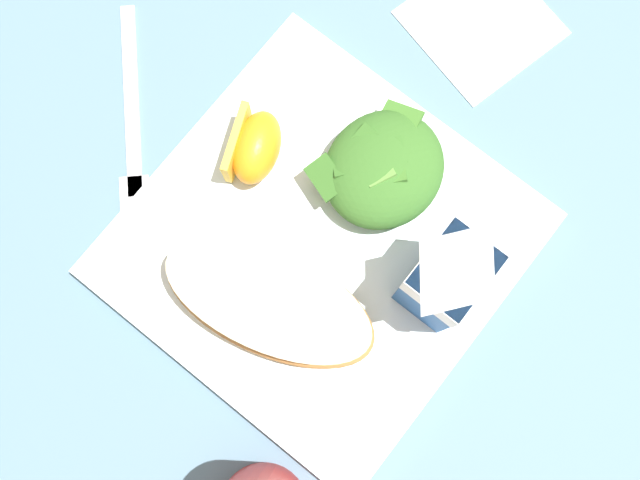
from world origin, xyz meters
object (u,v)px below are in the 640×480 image
Objects in this scene: milk_carton at (449,276)px; orange_wedge_front at (254,147)px; cheesy_pizza_bread at (273,304)px; white_plate at (320,244)px; green_salad_pile at (383,169)px; paper_napkin at (481,22)px; metal_fork at (132,128)px.

milk_carton is 0.18m from orange_wedge_front.
milk_carton reaches higher than cheesy_pizza_bread.
cheesy_pizza_bread is (0.06, 0.00, 0.03)m from white_plate.
orange_wedge_front is at bearing -88.86° from milk_carton.
milk_carton reaches higher than green_salad_pile.
paper_napkin is at bearing -176.94° from white_plate.
paper_napkin is 0.74× the size of metal_fork.
orange_wedge_front is at bearing -134.24° from cheesy_pizza_bread.
cheesy_pizza_bread is 1.80× the size of green_salad_pile.
paper_napkin is at bearing -153.53° from milk_carton.
metal_fork is at bearing -64.06° from green_salad_pile.
milk_carton is 0.25m from paper_napkin.
green_salad_pile is at bearing 6.04° from paper_napkin.
paper_napkin is at bearing 146.37° from metal_fork.
metal_fork is (-0.04, -0.19, -0.03)m from cheesy_pizza_bread.
metal_fork is (0.02, -0.18, -0.01)m from white_plate.
milk_carton reaches higher than metal_fork.
white_plate is at bearing -176.46° from cheesy_pizza_bread.
white_plate is 0.07m from cheesy_pizza_bread.
orange_wedge_front is at bearing -18.53° from paper_napkin.
milk_carton is (-0.09, 0.09, 0.04)m from cheesy_pizza_bread.
metal_fork is at bearing -33.63° from paper_napkin.
white_plate is at bearing 3.06° from paper_napkin.
white_plate is 2.55× the size of paper_napkin.
white_plate is 4.04× the size of orange_wedge_front.
metal_fork is at bearing -66.31° from orange_wedge_front.
green_salad_pile is (-0.13, 0.00, 0.00)m from cheesy_pizza_bread.
white_plate is 2.74× the size of green_salad_pile.
orange_wedge_front is at bearing 113.69° from metal_fork.
orange_wedge_front reaches higher than paper_napkin.
white_plate is 2.55× the size of milk_carton.
white_plate reaches higher than metal_fork.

